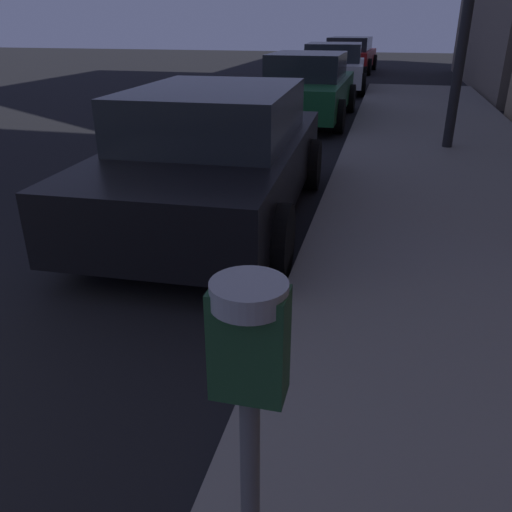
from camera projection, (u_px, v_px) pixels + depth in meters
name	position (u px, v px, depth m)	size (l,w,h in m)	color
parking_meter	(249.00, 396.00, 1.35)	(0.19, 0.19, 1.37)	#59595B
car_black	(215.00, 155.00, 5.72)	(2.22, 4.36, 1.43)	black
car_green	(306.00, 88.00, 11.57)	(2.01, 4.37, 1.43)	#19592D
car_white	(333.00, 67.00, 16.53)	(2.26, 4.16, 1.43)	silver
car_red	(350.00, 55.00, 22.50)	(2.28, 4.52, 1.43)	maroon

